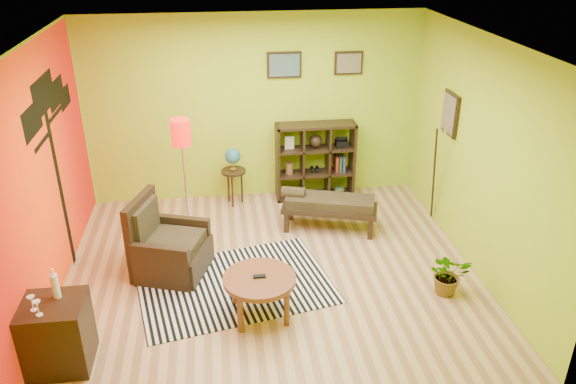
{
  "coord_description": "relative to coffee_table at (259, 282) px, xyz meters",
  "views": [
    {
      "loc": [
        -0.57,
        -5.8,
        3.9
      ],
      "look_at": [
        0.22,
        0.08,
        1.05
      ],
      "focal_mm": 35.0,
      "sensor_mm": 36.0,
      "label": 1
    }
  ],
  "objects": [
    {
      "name": "coffee_table",
      "position": [
        0.0,
        0.0,
        0.0
      ],
      "size": [
        0.79,
        0.79,
        0.5
      ],
      "color": "brown",
      "rests_on": "ground"
    },
    {
      "name": "ground",
      "position": [
        0.21,
        0.8,
        -0.42
      ],
      "size": [
        5.0,
        5.0,
        0.0
      ],
      "primitive_type": "plane",
      "color": "tan",
      "rests_on": "ground"
    },
    {
      "name": "room_shell",
      "position": [
        0.12,
        0.81,
        1.38
      ],
      "size": [
        5.04,
        4.54,
        2.82
      ],
      "color": "#A0C321",
      "rests_on": "ground"
    },
    {
      "name": "armchair",
      "position": [
        -1.04,
        1.0,
        -0.12
      ],
      "size": [
        1.01,
        1.01,
        0.98
      ],
      "color": "black",
      "rests_on": "ground"
    },
    {
      "name": "side_cabinet",
      "position": [
        -1.99,
        -0.51,
        -0.06
      ],
      "size": [
        0.6,
        0.55,
        1.03
      ],
      "color": "black",
      "rests_on": "ground"
    },
    {
      "name": "cube_shelf",
      "position": [
        1.12,
        2.83,
        0.18
      ],
      "size": [
        1.2,
        0.35,
        1.2
      ],
      "color": "black",
      "rests_on": "ground"
    },
    {
      "name": "zebra_rug",
      "position": [
        -0.25,
        0.59,
        -0.41
      ],
      "size": [
        2.49,
        1.95,
        0.01
      ],
      "primitive_type": "cube",
      "rotation": [
        0.0,
        0.0,
        0.2
      ],
      "color": "silver",
      "rests_on": "ground"
    },
    {
      "name": "globe_table",
      "position": [
        -0.15,
        2.75,
        0.27
      ],
      "size": [
        0.37,
        0.37,
        0.9
      ],
      "color": "black",
      "rests_on": "ground"
    },
    {
      "name": "floor_lamp",
      "position": [
        -0.82,
        1.83,
        0.94
      ],
      "size": [
        0.25,
        0.25,
        1.68
      ],
      "color": "silver",
      "rests_on": "ground"
    },
    {
      "name": "bench",
      "position": [
        1.09,
        1.79,
        -0.03
      ],
      "size": [
        1.38,
        0.83,
        0.61
      ],
      "color": "black",
      "rests_on": "ground"
    },
    {
      "name": "potted_plant",
      "position": [
        2.19,
        0.11,
        -0.22
      ],
      "size": [
        0.52,
        0.56,
        0.4
      ],
      "primitive_type": "imported",
      "rotation": [
        0.0,
        0.0,
        -0.11
      ],
      "color": "#26661E",
      "rests_on": "ground"
    }
  ]
}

